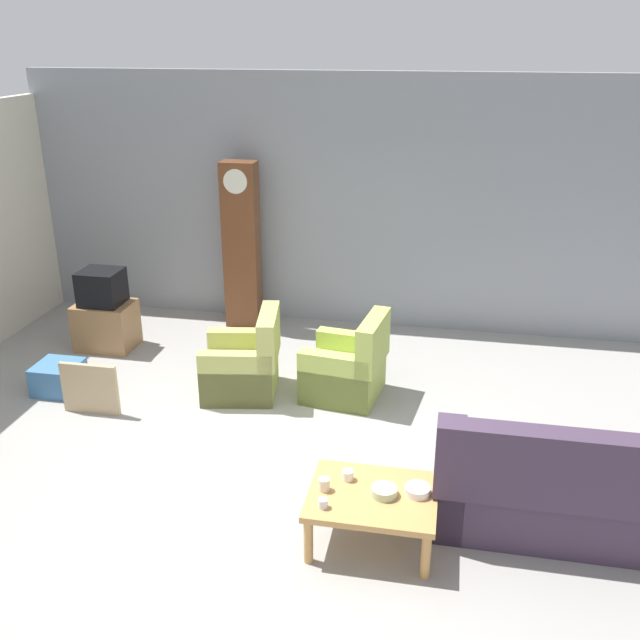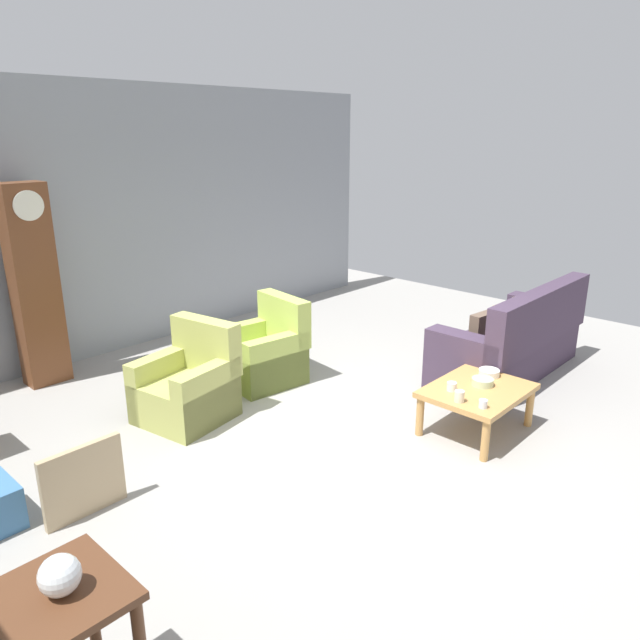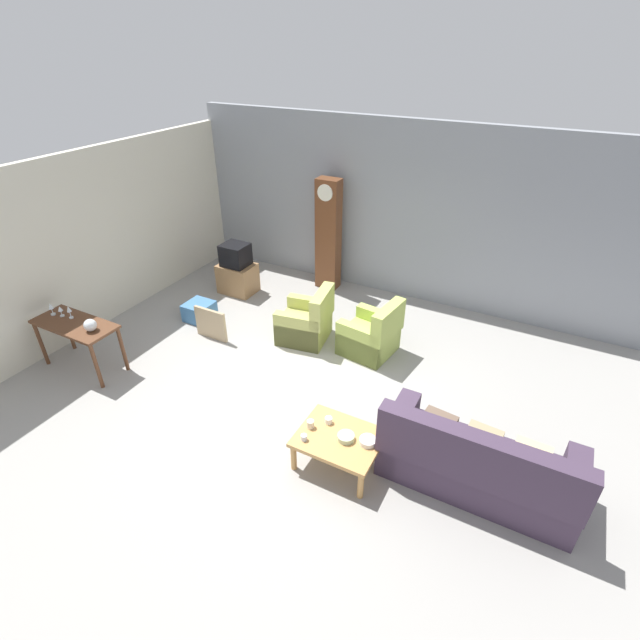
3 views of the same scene
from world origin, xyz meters
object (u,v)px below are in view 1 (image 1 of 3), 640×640
Objects in this scene: storage_box_blue at (59,377)px; cup_blue_rimmed at (323,503)px; coffee_table_wood at (372,500)px; bowl_white_stacked at (418,490)px; tv_crt at (102,287)px; couch_floral at (572,493)px; framed_picture_leaning at (90,389)px; armchair_olive_near at (245,366)px; bowl_shallow_green at (384,491)px; cup_white_porcelain at (348,475)px; cup_cream_tall at (324,484)px; tv_stand_cabinet at (106,325)px; armchair_olive_far at (348,370)px; grandfather_clock at (242,246)px.

storage_box_blue is 6.39× the size of cup_blue_rimmed.
bowl_white_stacked is at bearing 10.93° from coffee_table_wood.
cup_blue_rimmed is at bearing -44.08° from tv_crt.
couch_floral is 4.65m from framed_picture_leaning.
armchair_olive_near reaches higher than coffee_table_wood.
framed_picture_leaning is 3.44m from bowl_shallow_green.
bowl_shallow_green is (3.71, -1.79, 0.30)m from storage_box_blue.
coffee_table_wood is 1.60× the size of framed_picture_leaning.
bowl_shallow_green is (0.30, -0.14, -0.01)m from cup_white_porcelain.
cup_white_porcelain is 1.21× the size of cup_blue_rimmed.
storage_box_blue is at bearing 153.65° from coffee_table_wood.
tv_crt reaches higher than framed_picture_leaning.
cup_blue_rimmed is (-0.12, -0.38, -0.00)m from cup_white_porcelain.
cup_cream_tall is (3.26, -1.82, 0.31)m from storage_box_blue.
bowl_shallow_green is (3.73, -2.97, 0.17)m from tv_stand_cabinet.
tv_stand_cabinet is (-5.13, 2.59, -0.07)m from couch_floral.
tv_stand_cabinet is (-2.01, 0.83, -0.02)m from armchair_olive_near.
storage_box_blue is at bearing -171.03° from armchair_olive_far.
coffee_table_wood is at bearing -61.32° from grandfather_clock.
tv_crt reaches higher than armchair_olive_near.
cup_white_porcelain is at bearing -25.80° from storage_box_blue.
armchair_olive_near is at bearing -22.39° from tv_stand_cabinet.
tv_stand_cabinet is 6.88× the size of cup_cream_tall.
cup_blue_rimmed is at bearing -81.52° from cup_cream_tall.
grandfather_clock is 4.66m from bowl_shallow_green.
storage_box_blue is (-0.58, 0.38, -0.11)m from framed_picture_leaning.
armchair_olive_far is 1.53× the size of framed_picture_leaning.
storage_box_blue is (0.02, -1.18, -0.13)m from tv_stand_cabinet.
armchair_olive_near is 2.02m from storage_box_blue.
tv_stand_cabinet is 1.67m from framed_picture_leaning.
armchair_olive_near is 2.87m from bowl_white_stacked.
storage_box_blue is at bearing 154.20° from cup_white_porcelain.
couch_floral reaches higher than cup_cream_tall.
coffee_table_wood is 0.35m from bowl_white_stacked.
cup_white_porcelain is (1.43, -2.00, 0.16)m from armchair_olive_near.
grandfather_clock is 1.81m from tv_crt.
armchair_olive_near is 0.43× the size of grandfather_clock.
armchair_olive_far is 2.52m from grandfather_clock.
tv_stand_cabinet is 1.48× the size of storage_box_blue.
tv_crt is at bearing 153.25° from couch_floral.
tv_stand_cabinet is 3.44× the size of bowl_shallow_green.
bowl_white_stacked is at bearing -23.67° from storage_box_blue.
tv_crt reaches higher than storage_box_blue.
cup_blue_rimmed is at bearing -31.29° from framed_picture_leaning.
bowl_white_stacked is at bearing -46.71° from armchair_olive_near.
couch_floral is 4.38× the size of tv_crt.
couch_floral is 3.09× the size of tv_stand_cabinet.
couch_floral is at bearing 18.77° from cup_blue_rimmed.
bowl_white_stacked is 0.25m from bowl_shallow_green.
tv_crt reaches higher than cup_blue_rimmed.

